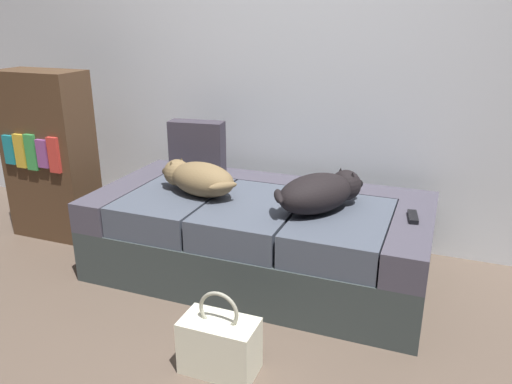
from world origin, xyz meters
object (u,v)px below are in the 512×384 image
tv_remote (413,217)px  handbag (220,345)px  dog_dark (321,192)px  bookshelf (50,156)px  dog_tan (198,178)px  couch (259,236)px  throw_pillow (197,148)px

tv_remote → handbag: bearing=-137.6°
tv_remote → handbag: size_ratio=0.40×
dog_dark → bookshelf: bearing=177.1°
dog_dark → bookshelf: 1.85m
dog_tan → handbag: size_ratio=1.44×
couch → tv_remote: size_ratio=12.37×
dog_tan → bookshelf: bearing=175.0°
couch → throw_pillow: (-0.52, 0.26, 0.41)m
tv_remote → throw_pillow: 1.37m
tv_remote → throw_pillow: (-1.34, 0.27, 0.16)m
couch → dog_tan: size_ratio=3.41×
dog_dark → handbag: size_ratio=1.42×
throw_pillow → bookshelf: bearing=-166.7°
tv_remote → dog_tan: bearing=173.9°
dog_dark → handbag: dog_dark is taller
throw_pillow → bookshelf: bookshelf is taller
bookshelf → handbag: bearing=-28.5°
couch → handbag: 0.87m
tv_remote → throw_pillow: size_ratio=0.44×
tv_remote → dog_dark: bearing=177.4°
dog_tan → tv_remote: size_ratio=3.62×
couch → dog_tan: dog_tan is taller
dog_dark → tv_remote: bearing=6.5°
dog_dark → bookshelf: bookshelf is taller
couch → dog_tan: bearing=-168.6°
dog_dark → handbag: bearing=-105.1°
throw_pillow → handbag: bearing=-59.2°
dog_dark → tv_remote: dog_dark is taller
couch → throw_pillow: 0.71m
dog_dark → tv_remote: size_ratio=3.59×
dog_tan → bookshelf: bookshelf is taller
throw_pillow → bookshelf: 1.00m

